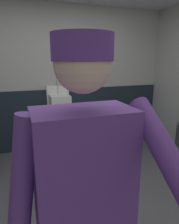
{
  "coord_description": "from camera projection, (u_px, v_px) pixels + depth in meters",
  "views": [
    {
      "loc": [
        -0.72,
        -1.81,
        1.62
      ],
      "look_at": [
        -0.24,
        -0.45,
        1.25
      ],
      "focal_mm": 33.56,
      "sensor_mm": 36.0,
      "label": 1
    }
  ],
  "objects": [
    {
      "name": "wainscot_band_back",
      "position": [
        60.0,
        118.0,
        3.88
      ],
      "size": [
        4.04,
        0.03,
        1.08
      ],
      "primitive_type": "cube",
      "color": "#19232D",
      "rests_on": "ground_plane"
    },
    {
      "name": "ground_plane",
      "position": [
        96.0,
        212.0,
        2.29
      ],
      "size": [
        4.64,
        4.42,
        0.04
      ],
      "primitive_type": "cube",
      "color": "#4C4C51"
    },
    {
      "name": "person",
      "position": [
        84.0,
        203.0,
        0.91
      ],
      "size": [
        0.62,
        0.6,
        1.71
      ],
      "color": "#2D3342",
      "rests_on": "ground_plane"
    },
    {
      "name": "wall_back",
      "position": [
        57.0,
        79.0,
        3.77
      ],
      "size": [
        4.64,
        0.12,
        2.51
      ],
      "primitive_type": "cube",
      "color": "#B2B2AD",
      "rests_on": "ground_plane"
    },
    {
      "name": "urinal_solo",
      "position": [
        60.0,
        107.0,
        3.68
      ],
      "size": [
        0.4,
        0.34,
        1.24
      ],
      "color": "white",
      "rests_on": "ground_plane"
    }
  ]
}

